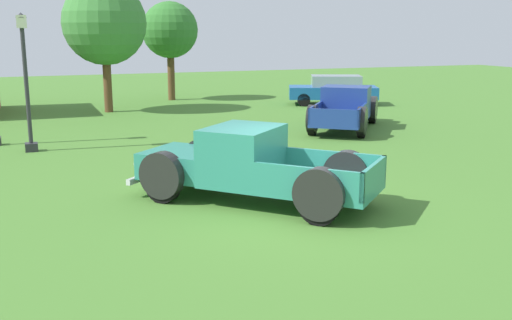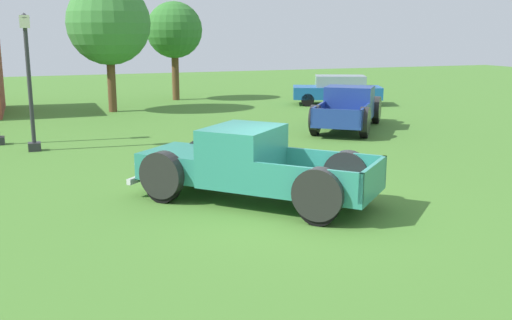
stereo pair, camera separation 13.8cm
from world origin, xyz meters
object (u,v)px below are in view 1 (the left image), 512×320
(oak_tree_east, at_px, (170,31))
(pickup_truck_behind_left, at_px, (346,108))
(lamp_post_near, at_px, (26,80))
(sedan_distant_a, at_px, (334,89))
(pickup_truck_foreground, at_px, (240,165))
(oak_tree_west, at_px, (104,23))

(oak_tree_east, bearing_deg, pickup_truck_behind_left, -70.96)
(pickup_truck_behind_left, bearing_deg, lamp_post_near, -177.53)
(lamp_post_near, bearing_deg, oak_tree_east, 58.71)
(sedan_distant_a, xyz_separation_m, lamp_post_near, (-13.93, -6.85, 1.37))
(pickup_truck_foreground, relative_size, sedan_distant_a, 1.10)
(sedan_distant_a, relative_size, oak_tree_east, 0.91)
(lamp_post_near, xyz_separation_m, oak_tree_east, (7.09, 11.66, 1.41))
(oak_tree_west, bearing_deg, pickup_truck_behind_left, -45.30)
(sedan_distant_a, bearing_deg, pickup_truck_behind_left, -115.03)
(oak_tree_east, distance_m, oak_tree_west, 5.13)
(lamp_post_near, relative_size, oak_tree_west, 0.71)
(pickup_truck_behind_left, bearing_deg, pickup_truck_foreground, -132.24)
(sedan_distant_a, bearing_deg, oak_tree_east, 144.84)
(lamp_post_near, xyz_separation_m, oak_tree_west, (3.39, 8.11, 1.71))
(pickup_truck_behind_left, distance_m, oak_tree_west, 11.18)
(oak_tree_west, bearing_deg, sedan_distant_a, -6.85)
(pickup_truck_foreground, distance_m, oak_tree_west, 15.61)
(pickup_truck_behind_left, relative_size, lamp_post_near, 1.25)
(lamp_post_near, bearing_deg, pickup_truck_behind_left, 2.47)
(oak_tree_west, bearing_deg, pickup_truck_foreground, -87.70)
(pickup_truck_foreground, height_order, oak_tree_west, oak_tree_west)
(sedan_distant_a, bearing_deg, oak_tree_west, 173.15)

